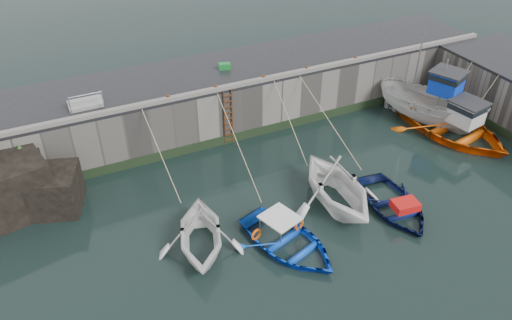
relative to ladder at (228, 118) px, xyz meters
name	(u,v)px	position (x,y,z in m)	size (l,w,h in m)	color
ground	(369,251)	(2.00, -9.91, -1.59)	(120.00, 120.00, 0.00)	black
quay_back	(243,92)	(2.00, 2.59, -0.09)	(30.00, 5.00, 3.00)	slate
road_back	(243,66)	(2.00, 2.59, 1.49)	(30.00, 5.00, 0.16)	black
kerb_back	(261,80)	(2.00, 0.24, 1.67)	(30.00, 0.30, 0.20)	slate
algae_back	(262,131)	(2.00, 0.05, -1.34)	(30.00, 0.08, 0.50)	black
rock_outcrop	(7,186)	(-10.92, -0.80, -0.33)	(5.85, 4.24, 3.41)	black
ladder	(228,118)	(0.00, 0.00, 0.00)	(0.51, 0.08, 3.20)	#3F1E0F
boat_near_white	(201,248)	(-4.13, -6.80, -1.59)	(3.79, 4.39, 2.31)	white
boat_near_white_rope	(167,185)	(-4.13, -2.11, -1.59)	(0.04, 5.10, 3.10)	tan
boat_near_blue	(288,247)	(-0.89, -8.29, -1.59)	(3.38, 4.73, 0.98)	blue
boat_near_blue_rope	(235,176)	(-0.89, -2.85, -1.59)	(0.04, 6.42, 3.10)	tan
boat_near_blacktrim	(334,203)	(2.37, -6.76, -1.59)	(4.46, 5.17, 2.73)	white
boat_near_blacktrim_rope	(286,152)	(2.37, -2.09, -1.59)	(0.04, 5.07, 3.10)	tan
boat_near_navy	(393,208)	(4.57, -8.18, -1.59)	(3.21, 4.50, 0.93)	#0A1444
boat_near_navy_rope	(329,149)	(4.57, -2.80, -1.59)	(0.04, 6.32, 3.10)	tan
boat_far_white	(431,106)	(11.25, -2.87, -0.55)	(4.74, 6.79, 5.46)	silver
boat_far_orange	(453,128)	(11.51, -4.50, -1.14)	(5.95, 7.50, 4.40)	orange
fish_crate	(225,66)	(0.89, 2.50, 1.74)	(0.63, 0.35, 0.34)	#167A2C
railing	(86,103)	(-6.75, 1.33, 1.77)	(1.60, 1.05, 1.00)	#A5A8AD
bollard_a	(168,98)	(-3.00, 0.34, 1.71)	(0.18, 0.18, 0.28)	#3F1E0F
bollard_b	(216,88)	(-0.50, 0.34, 1.71)	(0.18, 0.18, 0.28)	#3F1E0F
bollard_c	(263,78)	(2.20, 0.34, 1.71)	(0.18, 0.18, 0.28)	#3F1E0F
bollard_d	(306,69)	(4.80, 0.34, 1.71)	(0.18, 0.18, 0.28)	#3F1E0F
bollard_e	(355,59)	(8.00, 0.34, 1.71)	(0.18, 0.18, 0.28)	#3F1E0F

